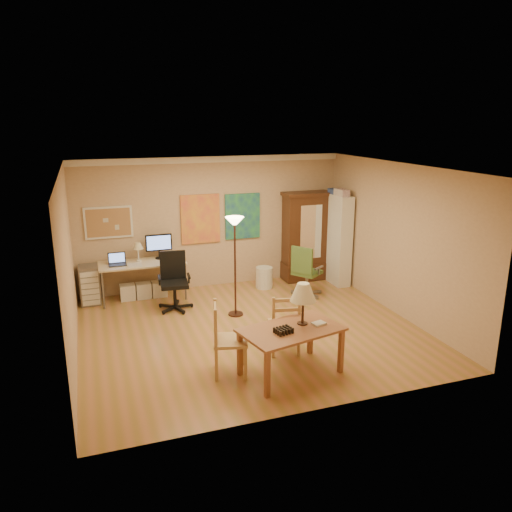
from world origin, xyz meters
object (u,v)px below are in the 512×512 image
object	(u,v)px
office_chair_green	(306,282)
bookshelf	(338,240)
office_chair_black	(175,294)
computer_desk	(144,276)
dining_table	(296,318)
armoire	(306,242)

from	to	relation	value
office_chair_green	bookshelf	xyz separation A→B (m)	(0.97, 0.56, 0.67)
office_chair_black	office_chair_green	size ratio (longest dim) A/B	1.03
office_chair_black	office_chair_green	world-z (taller)	office_chair_black
computer_desk	office_chair_black	world-z (taller)	computer_desk
office_chair_black	bookshelf	xyz separation A→B (m)	(3.57, 0.41, 0.66)
computer_desk	office_chair_black	size ratio (longest dim) A/B	1.53
dining_table	office_chair_black	distance (m)	3.18
armoire	computer_desk	bearing A→B (deg)	-178.66
dining_table	computer_desk	size ratio (longest dim) A/B	0.92
computer_desk	bookshelf	bearing A→B (deg)	-5.10
office_chair_black	bookshelf	size ratio (longest dim) A/B	0.56
dining_table	office_chair_green	distance (m)	3.16
computer_desk	bookshelf	world-z (taller)	bookshelf
office_chair_black	armoire	size ratio (longest dim) A/B	0.56
computer_desk	office_chair_green	size ratio (longest dim) A/B	1.58
bookshelf	office_chair_green	bearing A→B (deg)	-150.16
bookshelf	armoire	bearing A→B (deg)	140.13
dining_table	office_chair_black	bearing A→B (deg)	111.68
office_chair_black	armoire	distance (m)	3.20
office_chair_green	office_chair_black	bearing A→B (deg)	176.68
computer_desk	office_chair_green	bearing A→B (deg)	-16.77
computer_desk	office_chair_green	distance (m)	3.19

